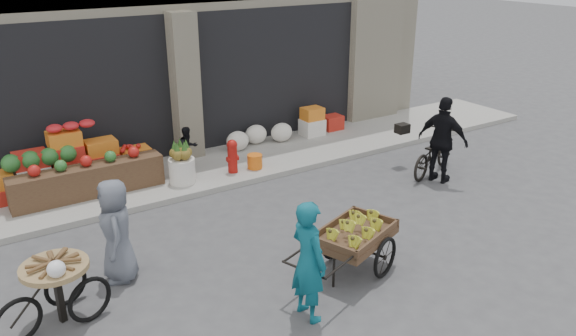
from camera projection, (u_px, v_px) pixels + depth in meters
ground at (318, 254)px, 8.84m from camera, size 80.00×80.00×0.00m
sidewalk at (207, 170)px, 12.02m from camera, size 18.00×2.20×0.12m
fruit_display at (81, 162)px, 10.77m from camera, size 3.10×1.12×1.24m
pineapple_bin at (182, 171)px, 11.14m from camera, size 0.52×0.52×0.50m
fire_hydrant at (232, 155)px, 11.61m from camera, size 0.22×0.22×0.71m
orange_bucket at (255, 161)px, 11.90m from camera, size 0.32×0.32×0.30m
right_bay_goods at (293, 127)px, 13.68m from camera, size 3.35×0.60×0.70m
seated_person at (188, 148)px, 11.73m from camera, size 0.51×0.43×0.93m
banana_cart at (353, 234)px, 8.14m from camera, size 2.26×1.49×0.88m
vendor_woman at (308, 261)px, 7.08m from camera, size 0.43×0.62×1.65m
tricycle_cart at (57, 284)px, 7.06m from camera, size 1.45×1.07×0.95m
vendor_grey at (117, 231)px, 7.94m from camera, size 0.66×0.85×1.54m
bicycle at (433, 153)px, 11.85m from camera, size 1.82×1.13×0.90m
cyclist at (443, 140)px, 11.28m from camera, size 0.75×1.13×1.78m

